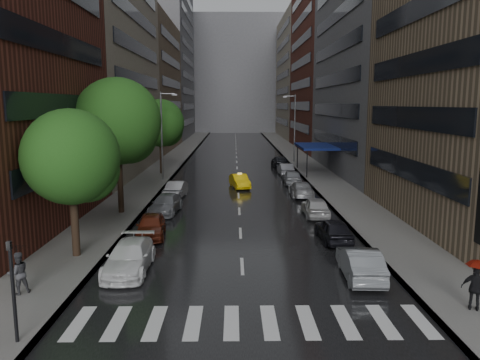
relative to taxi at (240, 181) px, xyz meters
name	(u,v)px	position (x,y,z in m)	size (l,w,h in m)	color
ground	(244,300)	(-0.15, -25.87, -0.65)	(220.00, 220.00, 0.00)	gray
road	(237,159)	(-0.15, 24.13, -0.65)	(14.00, 140.00, 0.01)	black
sidewalk_left	(175,158)	(-9.15, 24.13, -0.58)	(4.00, 140.00, 0.15)	gray
sidewalk_right	(298,158)	(8.85, 24.13, -0.58)	(4.00, 140.00, 0.15)	gray
crosswalk	(251,322)	(0.05, -27.87, -0.64)	(13.15, 2.80, 0.01)	silver
buildings_left	(142,53)	(-15.15, 32.92, 15.33)	(8.00, 108.00, 38.00)	maroon
buildings_right	(332,58)	(14.85, 30.83, 14.38)	(8.05, 109.10, 36.00)	#937A5B
building_far	(235,75)	(-0.15, 92.13, 15.35)	(40.00, 14.00, 32.00)	slate
tree_near	(71,157)	(-8.75, -20.49, 4.63)	(4.85, 4.85, 7.73)	#382619
tree_mid	(118,121)	(-8.75, -10.68, 6.06)	(6.15, 6.15, 9.80)	#382619
tree_far	(161,123)	(-8.75, 8.69, 5.15)	(5.33, 5.33, 8.49)	#382619
taxi	(240,181)	(0.00, 0.00, 0.00)	(1.38, 3.96, 1.31)	yellow
parked_cars_left	(157,217)	(-5.55, -14.49, 0.04)	(2.33, 22.44, 1.41)	white
parked_cars_right	(300,187)	(5.25, -3.83, 0.06)	(2.08, 42.38, 1.56)	gray
ped_black_umbrella	(18,265)	(-9.48, -25.45, 0.72)	(1.09, 1.07, 2.09)	#434348
ped_red_umbrella	(476,281)	(8.63, -27.26, 0.67)	(1.09, 0.84, 2.01)	black
traffic_light	(13,282)	(-7.75, -29.46, 1.58)	(0.18, 0.15, 3.45)	black
street_lamp_left	(162,134)	(-7.87, 4.13, 4.24)	(1.74, 0.22, 9.00)	gray
street_lamp_right	(294,127)	(7.57, 19.13, 4.24)	(1.74, 0.22, 9.00)	gray
awning	(316,146)	(8.83, 9.13, 2.48)	(4.00, 8.00, 3.12)	navy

